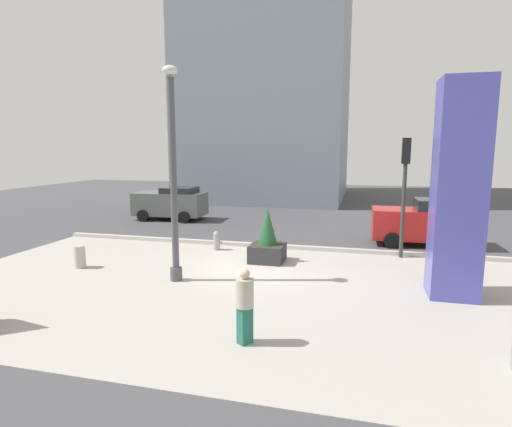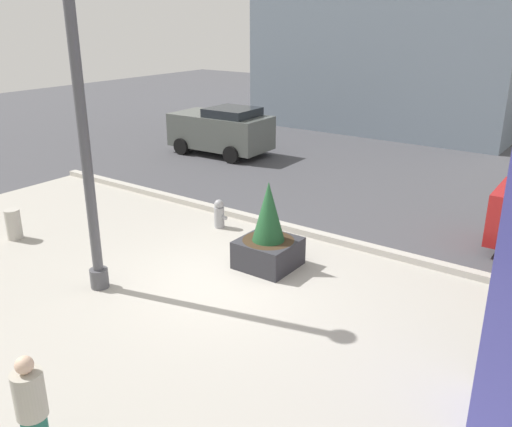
{
  "view_description": "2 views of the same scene",
  "coord_description": "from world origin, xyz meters",
  "px_view_note": "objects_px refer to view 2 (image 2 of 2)",
  "views": [
    {
      "loc": [
        3.52,
        -12.69,
        3.9
      ],
      "look_at": [
        -0.06,
        1.33,
        1.66
      ],
      "focal_mm": 29.19,
      "sensor_mm": 36.0,
      "label": 1
    },
    {
      "loc": [
        6.41,
        -7.7,
        5.14
      ],
      "look_at": [
        0.28,
        0.84,
        1.27
      ],
      "focal_mm": 38.25,
      "sensor_mm": 36.0,
      "label": 2
    }
  ],
  "objects_px": {
    "pedestrian_crossing": "(32,409)",
    "potted_plant_curbside": "(268,236)",
    "concrete_bollard": "(14,224)",
    "car_curb_west": "(222,130)",
    "lamp_post": "(84,138)",
    "fire_hydrant": "(219,214)"
  },
  "relations": [
    {
      "from": "pedestrian_crossing",
      "to": "car_curb_west",
      "type": "bearing_deg",
      "value": 121.06
    },
    {
      "from": "fire_hydrant",
      "to": "car_curb_west",
      "type": "bearing_deg",
      "value": 128.55
    },
    {
      "from": "potted_plant_curbside",
      "to": "concrete_bollard",
      "type": "relative_size",
      "value": 2.54
    },
    {
      "from": "lamp_post",
      "to": "car_curb_west",
      "type": "xyz_separation_m",
      "value": [
        -4.98,
        10.0,
        -2.08
      ]
    },
    {
      "from": "fire_hydrant",
      "to": "potted_plant_curbside",
      "type": "bearing_deg",
      "value": -26.63
    },
    {
      "from": "potted_plant_curbside",
      "to": "concrete_bollard",
      "type": "distance_m",
      "value": 6.29
    },
    {
      "from": "lamp_post",
      "to": "concrete_bollard",
      "type": "relative_size",
      "value": 8.27
    },
    {
      "from": "car_curb_west",
      "to": "pedestrian_crossing",
      "type": "height_order",
      "value": "car_curb_west"
    },
    {
      "from": "car_curb_west",
      "to": "concrete_bollard",
      "type": "bearing_deg",
      "value": -82.18
    },
    {
      "from": "lamp_post",
      "to": "pedestrian_crossing",
      "type": "bearing_deg",
      "value": -47.76
    },
    {
      "from": "concrete_bollard",
      "to": "car_curb_west",
      "type": "bearing_deg",
      "value": 97.82
    },
    {
      "from": "potted_plant_curbside",
      "to": "fire_hydrant",
      "type": "distance_m",
      "value": 2.59
    },
    {
      "from": "pedestrian_crossing",
      "to": "potted_plant_curbside",
      "type": "bearing_deg",
      "value": 98.61
    },
    {
      "from": "car_curb_west",
      "to": "pedestrian_crossing",
      "type": "distance_m",
      "value": 15.68
    },
    {
      "from": "concrete_bollard",
      "to": "pedestrian_crossing",
      "type": "relative_size",
      "value": 0.48
    },
    {
      "from": "pedestrian_crossing",
      "to": "fire_hydrant",
      "type": "bearing_deg",
      "value": 113.77
    },
    {
      "from": "concrete_bollard",
      "to": "pedestrian_crossing",
      "type": "distance_m",
      "value": 7.82
    },
    {
      "from": "potted_plant_curbside",
      "to": "lamp_post",
      "type": "bearing_deg",
      "value": -128.35
    },
    {
      "from": "concrete_bollard",
      "to": "pedestrian_crossing",
      "type": "xyz_separation_m",
      "value": [
        6.78,
        -3.87,
        0.49
      ]
    },
    {
      "from": "lamp_post",
      "to": "fire_hydrant",
      "type": "height_order",
      "value": "lamp_post"
    },
    {
      "from": "lamp_post",
      "to": "concrete_bollard",
      "type": "distance_m",
      "value": 4.54
    },
    {
      "from": "lamp_post",
      "to": "pedestrian_crossing",
      "type": "distance_m",
      "value": 5.11
    }
  ]
}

